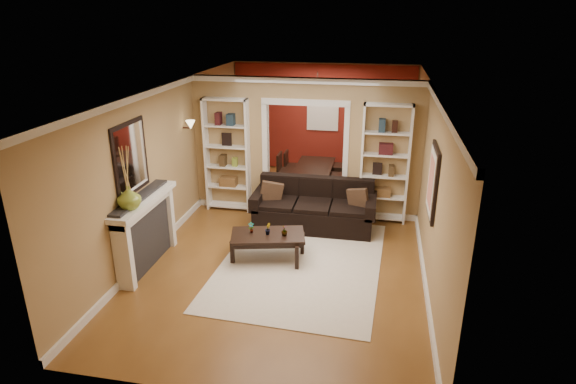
% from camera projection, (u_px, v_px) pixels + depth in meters
% --- Properties ---
extents(floor, '(8.00, 8.00, 0.00)m').
position_uv_depth(floor, '(294.00, 236.00, 8.82)').
color(floor, brown).
rests_on(floor, ground).
extents(ceiling, '(8.00, 8.00, 0.00)m').
position_uv_depth(ceiling, '(295.00, 87.00, 7.86)').
color(ceiling, white).
rests_on(ceiling, ground).
extents(wall_back, '(8.00, 0.00, 8.00)m').
position_uv_depth(wall_back, '(323.00, 118.00, 12.01)').
color(wall_back, tan).
rests_on(wall_back, ground).
extents(wall_front, '(8.00, 0.00, 8.00)m').
position_uv_depth(wall_front, '(221.00, 288.00, 4.67)').
color(wall_front, tan).
rests_on(wall_front, ground).
extents(wall_left, '(0.00, 8.00, 8.00)m').
position_uv_depth(wall_left, '(173.00, 159.00, 8.74)').
color(wall_left, tan).
rests_on(wall_left, ground).
extents(wall_right, '(0.00, 8.00, 8.00)m').
position_uv_depth(wall_right, '(428.00, 173.00, 7.94)').
color(wall_right, tan).
rests_on(wall_right, ground).
extents(partition_wall, '(4.50, 0.15, 2.70)m').
position_uv_depth(partition_wall, '(305.00, 148.00, 9.44)').
color(partition_wall, tan).
rests_on(partition_wall, floor).
extents(red_back_panel, '(4.44, 0.04, 2.64)m').
position_uv_depth(red_back_panel, '(323.00, 120.00, 12.00)').
color(red_back_panel, maroon).
rests_on(red_back_panel, floor).
extents(dining_window, '(0.78, 0.03, 0.98)m').
position_uv_depth(dining_window, '(323.00, 111.00, 11.88)').
color(dining_window, '#8CA5CC').
rests_on(dining_window, wall_back).
extents(area_rug, '(2.69, 3.65, 0.01)m').
position_uv_depth(area_rug, '(301.00, 263.00, 7.86)').
color(area_rug, beige).
rests_on(area_rug, floor).
extents(sofa, '(2.30, 0.99, 0.90)m').
position_uv_depth(sofa, '(314.00, 205.00, 9.02)').
color(sofa, black).
rests_on(sofa, floor).
extents(pillow_left, '(0.42, 0.23, 0.41)m').
position_uv_depth(pillow_left, '(271.00, 193.00, 9.08)').
color(pillow_left, '#4F3622').
rests_on(pillow_left, sofa).
extents(pillow_right, '(0.39, 0.21, 0.37)m').
position_uv_depth(pillow_right, '(358.00, 200.00, 8.79)').
color(pillow_right, '#4F3622').
rests_on(pillow_right, sofa).
extents(coffee_table, '(1.30, 0.90, 0.45)m').
position_uv_depth(coffee_table, '(268.00, 246.00, 7.93)').
color(coffee_table, black).
rests_on(coffee_table, floor).
extents(plant_left, '(0.12, 0.10, 0.18)m').
position_uv_depth(plant_left, '(251.00, 228.00, 7.87)').
color(plant_left, '#336626').
rests_on(plant_left, coffee_table).
extents(plant_center, '(0.09, 0.11, 0.19)m').
position_uv_depth(plant_center, '(268.00, 229.00, 7.82)').
color(plant_center, '#336626').
rests_on(plant_center, coffee_table).
extents(plant_right, '(0.11, 0.11, 0.18)m').
position_uv_depth(plant_right, '(284.00, 230.00, 7.77)').
color(plant_right, '#336626').
rests_on(plant_right, coffee_table).
extents(bookshelf_left, '(0.90, 0.30, 2.30)m').
position_uv_depth(bookshelf_left, '(228.00, 156.00, 9.63)').
color(bookshelf_left, white).
rests_on(bookshelf_left, floor).
extents(bookshelf_right, '(0.90, 0.30, 2.30)m').
position_uv_depth(bookshelf_right, '(385.00, 164.00, 9.08)').
color(bookshelf_right, white).
rests_on(bookshelf_right, floor).
extents(fireplace, '(0.32, 1.70, 1.16)m').
position_uv_depth(fireplace, '(148.00, 233.00, 7.61)').
color(fireplace, white).
rests_on(fireplace, floor).
extents(vase, '(0.43, 0.43, 0.36)m').
position_uv_depth(vase, '(129.00, 197.00, 6.96)').
color(vase, olive).
rests_on(vase, fireplace).
extents(mirror, '(0.03, 0.95, 1.10)m').
position_uv_depth(mirror, '(131.00, 158.00, 7.20)').
color(mirror, silver).
rests_on(mirror, wall_left).
extents(wall_sconce, '(0.18, 0.18, 0.22)m').
position_uv_depth(wall_sconce, '(188.00, 126.00, 9.06)').
color(wall_sconce, '#FFE0A5').
rests_on(wall_sconce, wall_left).
extents(framed_art, '(0.04, 0.85, 1.05)m').
position_uv_depth(framed_art, '(432.00, 182.00, 6.96)').
color(framed_art, black).
rests_on(framed_art, wall_right).
extents(dining_table, '(1.50, 0.84, 0.53)m').
position_uv_depth(dining_table, '(315.00, 176.00, 11.17)').
color(dining_table, black).
rests_on(dining_table, floor).
extents(dining_chair_nw, '(0.48, 0.48, 0.88)m').
position_uv_depth(dining_chair_nw, '(290.00, 172.00, 10.93)').
color(dining_chair_nw, black).
rests_on(dining_chair_nw, floor).
extents(dining_chair_ne, '(0.43, 0.43, 0.82)m').
position_uv_depth(dining_chair_ne, '(338.00, 176.00, 10.75)').
color(dining_chair_ne, black).
rests_on(dining_chair_ne, floor).
extents(dining_chair_sw, '(0.49, 0.49, 0.76)m').
position_uv_depth(dining_chair_sw, '(294.00, 166.00, 11.51)').
color(dining_chair_sw, black).
rests_on(dining_chair_sw, floor).
extents(dining_chair_se, '(0.53, 0.53, 0.88)m').
position_uv_depth(dining_chair_se, '(340.00, 167.00, 11.29)').
color(dining_chair_se, black).
rests_on(dining_chair_se, floor).
extents(chandelier, '(0.50, 0.50, 0.30)m').
position_uv_depth(chandelier, '(316.00, 100.00, 10.58)').
color(chandelier, '#311B16').
rests_on(chandelier, ceiling).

